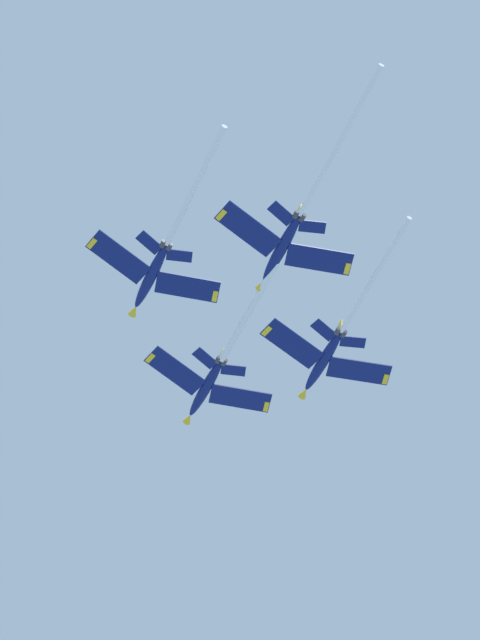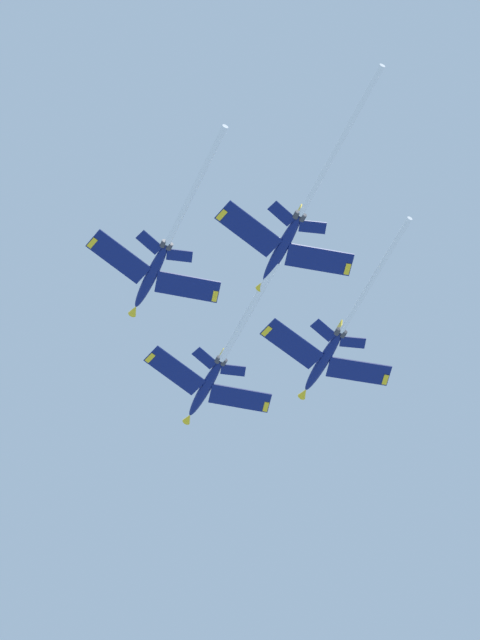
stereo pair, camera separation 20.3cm
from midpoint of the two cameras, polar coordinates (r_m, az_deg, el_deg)
jet_lead at (r=184.57m, az=-1.05°, el=-2.11°), size 19.49×30.72×9.65m
jet_left_wing at (r=176.09m, az=-3.60°, el=2.93°), size 19.50×31.62×9.59m
jet_right_wing at (r=179.95m, az=4.21°, el=-1.09°), size 19.54×32.35×10.34m
jet_slot at (r=169.69m, az=2.44°, el=4.30°), size 19.52×35.07×11.00m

